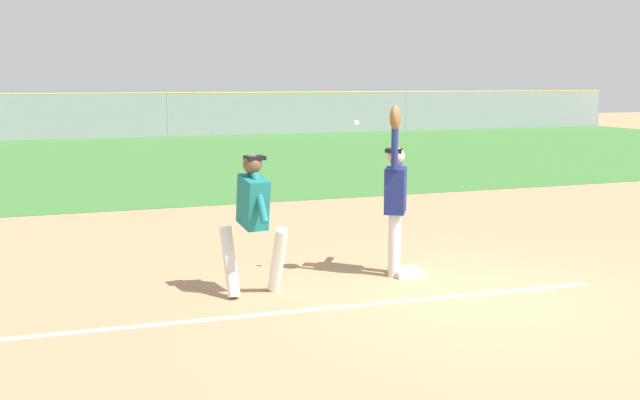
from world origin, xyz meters
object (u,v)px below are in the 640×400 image
object	(u,v)px
first_base	(406,272)
parked_car_green	(234,117)
runner	(253,215)
baseball	(356,123)
parked_car_red	(129,118)
parked_car_silver	(30,120)
fielder	(395,193)

from	to	relation	value
first_base	parked_car_green	distance (m)	30.60
runner	baseball	size ratio (longest dim) A/B	23.24
first_base	parked_car_red	distance (m)	30.43
parked_car_silver	parked_car_green	bearing A→B (deg)	2.75
runner	parked_car_red	distance (m)	30.62
runner	parked_car_red	size ratio (longest dim) A/B	0.38
first_base	parked_car_silver	bearing A→B (deg)	100.88
fielder	baseball	size ratio (longest dim) A/B	30.81
first_base	baseball	world-z (taller)	baseball
fielder	baseball	distance (m)	1.08
baseball	parked_car_green	size ratio (longest dim) A/B	0.02
first_base	baseball	size ratio (longest dim) A/B	5.14
parked_car_red	first_base	bearing A→B (deg)	-83.38
parked_car_red	fielder	bearing A→B (deg)	-83.65
baseball	parked_car_green	xyz separation A→B (m)	(5.15, 30.17, -1.38)
parked_car_green	first_base	bearing A→B (deg)	-94.47
fielder	parked_car_silver	distance (m)	31.15
baseball	parked_car_red	distance (m)	30.33
fielder	parked_car_green	xyz separation A→B (m)	(4.59, 30.20, -0.45)
parked_car_silver	parked_car_green	world-z (taller)	same
parked_car_silver	parked_car_red	size ratio (longest dim) A/B	1.00
fielder	first_base	bearing A→B (deg)	-174.84
runner	baseball	xyz separation A→B (m)	(1.45, 0.31, 1.05)
fielder	baseball	world-z (taller)	fielder
first_base	fielder	size ratio (longest dim) A/B	0.17
parked_car_green	fielder	bearing A→B (deg)	-94.77
parked_car_red	parked_car_silver	bearing A→B (deg)	-178.72
fielder	parked_car_green	size ratio (longest dim) A/B	0.50
fielder	parked_car_silver	size ratio (longest dim) A/B	0.50
fielder	parked_car_silver	bearing A→B (deg)	-48.74
parked_car_red	parked_car_green	world-z (taller)	same
baseball	parked_car_red	bearing A→B (deg)	90.69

